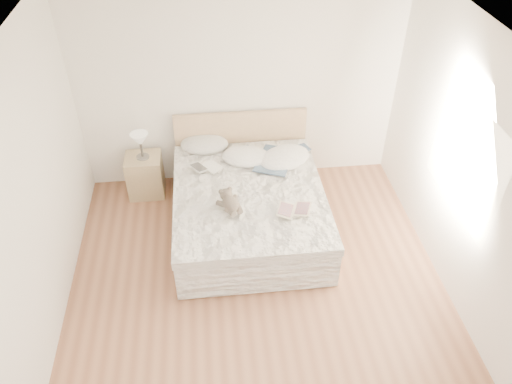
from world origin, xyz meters
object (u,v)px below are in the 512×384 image
(table_lamp, at_px, (140,141))
(childrens_book, at_px, (294,210))
(bed, at_px, (248,205))
(nightstand, at_px, (145,175))
(teddy_bear, at_px, (231,208))
(photo_book, at_px, (206,168))

(table_lamp, distance_m, childrens_book, 2.14)
(bed, relative_size, table_lamp, 6.11)
(nightstand, height_order, childrens_book, childrens_book)
(table_lamp, bearing_deg, childrens_book, -36.89)
(bed, height_order, teddy_bear, bed)
(childrens_book, distance_m, teddy_bear, 0.68)
(table_lamp, bearing_deg, teddy_bear, -49.33)
(nightstand, height_order, teddy_bear, teddy_bear)
(bed, bearing_deg, teddy_bear, -118.13)
(bed, bearing_deg, photo_book, 141.81)
(teddy_bear, bearing_deg, photo_book, 85.12)
(bed, xyz_separation_m, childrens_book, (0.45, -0.51, 0.32))
(bed, bearing_deg, table_lamp, 148.40)
(teddy_bear, bearing_deg, nightstand, 108.57)
(nightstand, relative_size, teddy_bear, 1.74)
(bed, distance_m, table_lamp, 1.56)
(nightstand, xyz_separation_m, photo_book, (0.79, -0.40, 0.35))
(nightstand, xyz_separation_m, table_lamp, (0.01, -0.00, 0.53))
(bed, xyz_separation_m, nightstand, (-1.27, 0.78, -0.03))
(bed, height_order, photo_book, bed)
(bed, distance_m, childrens_book, 0.75)
(bed, height_order, nightstand, bed)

